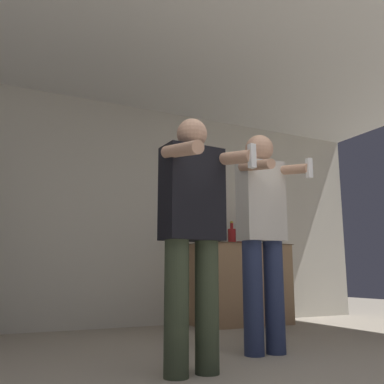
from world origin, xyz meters
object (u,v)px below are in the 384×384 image
(bottle_clear_vodka, at_px, (258,234))
(person_woman_foreground, at_px, (193,227))
(bottle_red_label, at_px, (232,235))
(bottle_tall_gin, at_px, (267,235))
(bottle_brown_liquor, at_px, (240,234))
(person_man_side, at_px, (262,229))

(bottle_clear_vodka, relative_size, person_woman_foreground, 0.21)
(bottle_clear_vodka, bearing_deg, bottle_red_label, 180.00)
(bottle_tall_gin, bearing_deg, bottle_brown_liquor, -180.00)
(bottle_red_label, bearing_deg, bottle_tall_gin, 0.00)
(bottle_clear_vodka, distance_m, person_man_side, 1.97)
(bottle_red_label, xyz_separation_m, person_woman_foreground, (-1.49, -1.99, -0.16))
(bottle_clear_vodka, height_order, bottle_tall_gin, bottle_tall_gin)
(person_woman_foreground, bearing_deg, bottle_red_label, 53.16)
(bottle_clear_vodka, xyz_separation_m, bottle_red_label, (-0.37, 0.00, -0.03))
(bottle_red_label, height_order, person_woman_foreground, person_woman_foreground)
(bottle_brown_liquor, xyz_separation_m, bottle_tall_gin, (0.40, 0.00, 0.01))
(bottle_brown_liquor, xyz_separation_m, person_woman_foreground, (-1.60, -1.99, -0.18))
(bottle_brown_liquor, xyz_separation_m, bottle_red_label, (-0.11, 0.00, -0.02))
(bottle_red_label, xyz_separation_m, person_man_side, (-0.73, -1.64, -0.11))
(bottle_clear_vodka, bearing_deg, bottle_tall_gin, 0.00)
(bottle_clear_vodka, xyz_separation_m, person_woman_foreground, (-1.86, -1.99, -0.19))
(bottle_brown_liquor, relative_size, person_woman_foreground, 0.20)
(person_man_side, bearing_deg, bottle_red_label, 66.09)
(bottle_brown_liquor, relative_size, person_man_side, 0.19)
(bottle_clear_vodka, height_order, person_woman_foreground, person_woman_foreground)
(bottle_tall_gin, distance_m, bottle_red_label, 0.51)
(bottle_red_label, bearing_deg, bottle_brown_liquor, -0.00)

